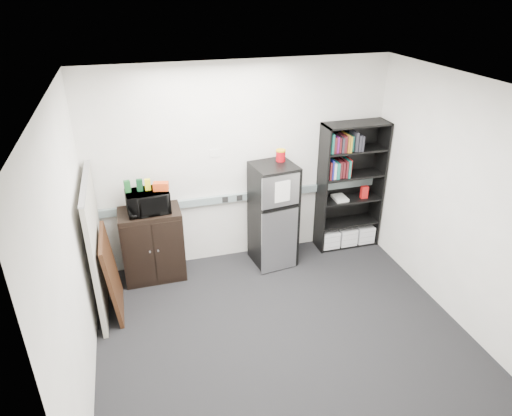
# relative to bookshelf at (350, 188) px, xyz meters

# --- Properties ---
(floor) EXTENTS (4.00, 4.00, 0.00)m
(floor) POSITION_rel_bookshelf_xyz_m (-1.53, -1.57, -0.91)
(floor) COLOR black
(floor) RESTS_ON ground
(wall_back) EXTENTS (4.00, 0.02, 2.70)m
(wall_back) POSITION_rel_bookshelf_xyz_m (-1.53, 0.18, 0.44)
(wall_back) COLOR silver
(wall_back) RESTS_ON floor
(wall_right) EXTENTS (0.02, 3.50, 2.70)m
(wall_right) POSITION_rel_bookshelf_xyz_m (0.47, -1.57, 0.44)
(wall_right) COLOR silver
(wall_right) RESTS_ON floor
(wall_left) EXTENTS (0.02, 3.50, 2.70)m
(wall_left) POSITION_rel_bookshelf_xyz_m (-3.53, -1.57, 0.44)
(wall_left) COLOR silver
(wall_left) RESTS_ON floor
(ceiling) EXTENTS (4.00, 3.50, 0.02)m
(ceiling) POSITION_rel_bookshelf_xyz_m (-1.53, -1.57, 1.79)
(ceiling) COLOR white
(ceiling) RESTS_ON wall_back
(electrical_raceway) EXTENTS (3.92, 0.05, 0.10)m
(electrical_raceway) POSITION_rel_bookshelf_xyz_m (-1.53, 0.15, -0.01)
(electrical_raceway) COLOR gray
(electrical_raceway) RESTS_ON wall_back
(wall_note) EXTENTS (0.14, 0.00, 0.10)m
(wall_note) POSITION_rel_bookshelf_xyz_m (-1.88, 0.18, 0.64)
(wall_note) COLOR white
(wall_note) RESTS_ON wall_back
(bookshelf) EXTENTS (0.90, 0.34, 1.85)m
(bookshelf) POSITION_rel_bookshelf_xyz_m (0.00, 0.00, 0.00)
(bookshelf) COLOR black
(bookshelf) RESTS_ON floor
(cubicle_partition) EXTENTS (0.06, 1.30, 1.62)m
(cubicle_partition) POSITION_rel_bookshelf_xyz_m (-3.43, -0.49, -0.10)
(cubicle_partition) COLOR #ADA99A
(cubicle_partition) RESTS_ON floor
(cabinet) EXTENTS (0.77, 0.51, 0.96)m
(cabinet) POSITION_rel_bookshelf_xyz_m (-2.79, -0.06, -0.43)
(cabinet) COLOR black
(cabinet) RESTS_ON floor
(microwave) EXTENTS (0.54, 0.39, 0.28)m
(microwave) POSITION_rel_bookshelf_xyz_m (-2.79, -0.08, 0.19)
(microwave) COLOR black
(microwave) RESTS_ON cabinet
(snack_box_a) EXTENTS (0.08, 0.06, 0.15)m
(snack_box_a) POSITION_rel_bookshelf_xyz_m (-3.01, -0.05, 0.41)
(snack_box_a) COLOR #175121
(snack_box_a) RESTS_ON microwave
(snack_box_b) EXTENTS (0.07, 0.06, 0.15)m
(snack_box_b) POSITION_rel_bookshelf_xyz_m (-2.86, -0.05, 0.41)
(snack_box_b) COLOR #0C361A
(snack_box_b) RESTS_ON microwave
(snack_box_c) EXTENTS (0.07, 0.05, 0.14)m
(snack_box_c) POSITION_rel_bookshelf_xyz_m (-2.77, -0.05, 0.40)
(snack_box_c) COLOR yellow
(snack_box_c) RESTS_ON microwave
(snack_bag) EXTENTS (0.20, 0.14, 0.10)m
(snack_bag) POSITION_rel_bookshelf_xyz_m (-2.62, -0.10, 0.38)
(snack_bag) COLOR #CD4014
(snack_bag) RESTS_ON microwave
(refrigerator) EXTENTS (0.60, 0.63, 1.43)m
(refrigerator) POSITION_rel_bookshelf_xyz_m (-1.18, -0.14, -0.20)
(refrigerator) COLOR black
(refrigerator) RESTS_ON floor
(coffee_can) EXTENTS (0.13, 0.13, 0.17)m
(coffee_can) POSITION_rel_bookshelf_xyz_m (-1.05, -0.02, 0.60)
(coffee_can) COLOR #AF0810
(coffee_can) RESTS_ON refrigerator
(framed_poster) EXTENTS (0.15, 0.78, 1.00)m
(framed_poster) POSITION_rel_bookshelf_xyz_m (-3.30, -0.64, -0.41)
(framed_poster) COLOR black
(framed_poster) RESTS_ON floor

